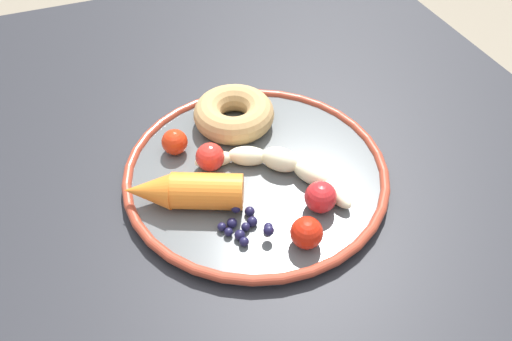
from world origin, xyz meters
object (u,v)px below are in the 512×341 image
object	(u,v)px
blueberry_pile	(245,225)
carrot_orange	(184,192)
plate	(256,172)
dining_table	(271,232)
banana	(278,166)
tomato_near	(210,157)
tomato_extra	(175,142)
tomato_mid	(321,197)
tomato_far	(305,233)
donut	(234,114)

from	to	relation	value
blueberry_pile	carrot_orange	bearing A→B (deg)	40.90
plate	dining_table	bearing A→B (deg)	-161.05
banana	tomato_near	xyz separation A→B (m)	(0.04, 0.07, 0.01)
blueberry_pile	tomato_extra	distance (m)	0.16
banana	tomato_near	distance (m)	0.08
plate	tomato_mid	xyz separation A→B (m)	(-0.08, -0.05, 0.02)
tomato_far	tomato_near	bearing A→B (deg)	21.72
donut	tomato_near	world-z (taller)	donut
carrot_orange	tomato_near	distance (m)	0.07
carrot_orange	donut	world-z (taller)	carrot_orange
donut	dining_table	bearing A→B (deg)	-177.21
blueberry_pile	tomato_near	distance (m)	0.11
blueberry_pile	tomato_extra	bearing A→B (deg)	14.55
dining_table	tomato_extra	bearing A→B (deg)	43.44
banana	tomato_extra	size ratio (longest dim) A/B	4.64
carrot_orange	plate	bearing A→B (deg)	-77.46
carrot_orange	tomato_far	size ratio (longest dim) A/B	3.98
plate	carrot_orange	xyz separation A→B (m)	(-0.02, 0.10, 0.02)
dining_table	tomato_extra	xyz separation A→B (m)	(0.10, 0.09, 0.11)
banana	tomato_extra	bearing A→B (deg)	52.24
banana	carrot_orange	distance (m)	0.12
tomato_near	tomato_mid	size ratio (longest dim) A/B	0.96
tomato_extra	donut	bearing A→B (deg)	-74.73
tomato_near	plate	bearing A→B (deg)	-116.87
plate	tomato_extra	bearing A→B (deg)	50.45
carrot_orange	banana	bearing A→B (deg)	-86.31
carrot_orange	tomato_far	xyz separation A→B (m)	(-0.10, -0.11, -0.00)
dining_table	carrot_orange	world-z (taller)	carrot_orange
tomato_mid	tomato_extra	xyz separation A→B (m)	(0.15, 0.13, -0.00)
carrot_orange	tomato_mid	distance (m)	0.16
carrot_orange	blueberry_pile	world-z (taller)	carrot_orange
dining_table	plate	bearing A→B (deg)	18.95
carrot_orange	tomato_mid	size ratio (longest dim) A/B	3.83
tomato_far	tomato_extra	world-z (taller)	tomato_far
donut	tomato_far	xyz separation A→B (m)	(-0.22, -0.00, -0.00)
plate	tomato_extra	xyz separation A→B (m)	(0.07, 0.08, 0.02)
plate	donut	xyz separation A→B (m)	(0.09, -0.00, 0.02)
tomato_mid	tomato_extra	size ratio (longest dim) A/B	1.11
dining_table	donut	xyz separation A→B (m)	(0.12, 0.01, 0.11)
tomato_far	tomato_mid	bearing A→B (deg)	-43.63
banana	tomato_far	bearing A→B (deg)	172.28
banana	tomato_mid	distance (m)	0.07
plate	donut	distance (m)	0.10
tomato_mid	dining_table	bearing A→B (deg)	34.40
carrot_orange	tomato_mid	bearing A→B (deg)	-113.23
blueberry_pile	tomato_near	xyz separation A→B (m)	(0.11, 0.01, 0.01)
blueberry_pile	tomato_extra	world-z (taller)	tomato_extra
carrot_orange	blueberry_pile	distance (m)	0.08
banana	carrot_orange	bearing A→B (deg)	93.69
dining_table	donut	size ratio (longest dim) A/B	10.69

